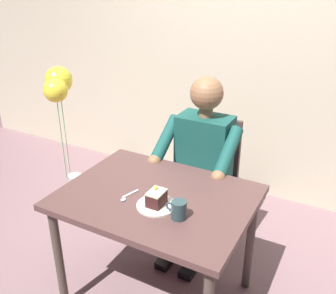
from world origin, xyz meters
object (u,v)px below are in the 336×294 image
(cake_slice, at_px, (156,198))
(balloon_display, at_px, (61,101))
(dining_table, at_px, (157,208))
(seated_person, at_px, (199,165))
(dessert_spoon, at_px, (127,197))
(chair, at_px, (208,174))
(coffee_cup, at_px, (179,209))

(cake_slice, height_order, balloon_display, balloon_display)
(dining_table, height_order, seated_person, seated_person)
(seated_person, height_order, dessert_spoon, seated_person)
(dining_table, distance_m, balloon_display, 1.43)
(chair, distance_m, dessert_spoon, 0.89)
(chair, bearing_deg, seated_person, 90.00)
(seated_person, bearing_deg, balloon_display, -2.72)
(chair, relative_size, dessert_spoon, 6.32)
(coffee_cup, height_order, balloon_display, balloon_display)
(chair, bearing_deg, dessert_spoon, 81.45)
(coffee_cup, distance_m, dessert_spoon, 0.34)
(dessert_spoon, bearing_deg, chair, -98.55)
(chair, height_order, cake_slice, chair)
(cake_slice, height_order, coffee_cup, cake_slice)
(chair, bearing_deg, balloon_display, 5.07)
(dining_table, relative_size, seated_person, 0.83)
(dining_table, bearing_deg, coffee_cup, 146.39)
(coffee_cup, relative_size, balloon_display, 0.10)
(seated_person, relative_size, balloon_display, 1.07)
(dessert_spoon, bearing_deg, balloon_display, -33.08)
(cake_slice, bearing_deg, seated_person, -85.27)
(dining_table, distance_m, coffee_cup, 0.28)
(cake_slice, xyz_separation_m, balloon_display, (1.32, -0.73, 0.11))
(coffee_cup, bearing_deg, dining_table, -33.61)
(cake_slice, bearing_deg, coffee_cup, 165.65)
(chair, xyz_separation_m, balloon_display, (1.26, 0.11, 0.39))
(cake_slice, distance_m, coffee_cup, 0.15)
(chair, relative_size, seated_person, 0.73)
(cake_slice, relative_size, dessert_spoon, 0.73)
(chair, xyz_separation_m, dessert_spoon, (0.13, 0.85, 0.24))
(seated_person, height_order, coffee_cup, seated_person)
(dining_table, bearing_deg, chair, -90.00)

